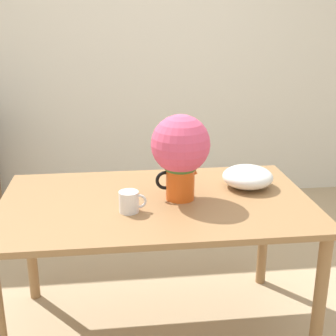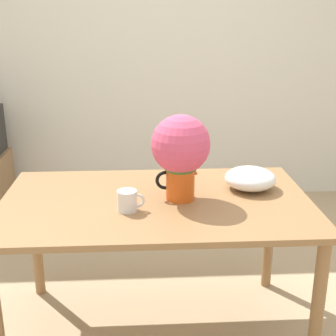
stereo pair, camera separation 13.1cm
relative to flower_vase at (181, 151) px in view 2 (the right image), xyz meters
name	(u,v)px [view 2 (the right image)]	position (x,y,z in m)	size (l,w,h in m)	color
ground_plane	(182,321)	(0.02, 0.06, -1.02)	(12.00, 12.00, 0.00)	tan
wall_back	(164,56)	(0.02, 2.02, 0.28)	(8.00, 0.05, 2.60)	silver
table	(156,216)	(-0.12, -0.01, -0.34)	(1.54, 0.94, 0.77)	olive
flower_vase	(181,151)	(0.00, 0.00, 0.00)	(0.29, 0.29, 0.43)	#E05619
coffee_mug	(128,201)	(-0.26, -0.13, -0.20)	(0.13, 0.09, 0.10)	white
white_bowl	(250,178)	(0.38, 0.12, -0.19)	(0.27, 0.27, 0.11)	white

